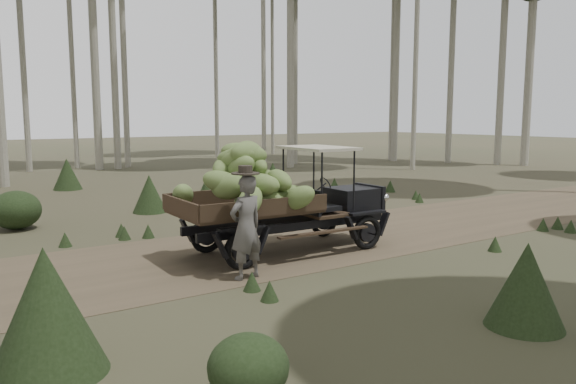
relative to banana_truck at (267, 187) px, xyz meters
name	(u,v)px	position (x,y,z in m)	size (l,w,h in m)	color
ground	(339,237)	(2.19, 0.53, -1.30)	(120.00, 120.00, 0.00)	#473D2B
dirt_track	(339,236)	(2.19, 0.53, -1.29)	(70.00, 4.00, 0.01)	brown
banana_truck	(267,187)	(0.00, 0.00, 0.00)	(4.46, 2.44, 2.25)	black
farmer	(246,226)	(-1.09, -1.11, -0.43)	(0.68, 0.52, 1.84)	#524F4B
undergrowth	(307,254)	(-0.59, -2.09, -0.75)	(23.90, 24.95, 1.32)	#233319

